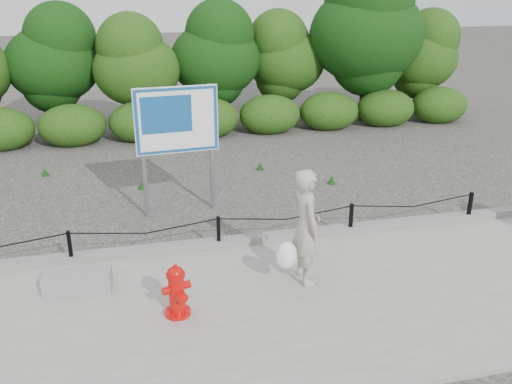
{
  "coord_description": "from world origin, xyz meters",
  "views": [
    {
      "loc": [
        -1.37,
        -8.54,
        4.5
      ],
      "look_at": [
        0.73,
        0.2,
        1.0
      ],
      "focal_mm": 38.0,
      "sensor_mm": 36.0,
      "label": 1
    }
  ],
  "objects_px": {
    "pedestrian": "(305,228)",
    "concrete_block": "(78,281)",
    "fire_hydrant": "(177,291)",
    "advertising_sign": "(177,126)"
  },
  "relations": [
    {
      "from": "advertising_sign",
      "to": "fire_hydrant",
      "type": "bearing_deg",
      "value": -101.32
    },
    {
      "from": "fire_hydrant",
      "to": "concrete_block",
      "type": "height_order",
      "value": "fire_hydrant"
    },
    {
      "from": "concrete_block",
      "to": "pedestrian",
      "type": "bearing_deg",
      "value": -8.29
    },
    {
      "from": "pedestrian",
      "to": "fire_hydrant",
      "type": "bearing_deg",
      "value": 101.23
    },
    {
      "from": "concrete_block",
      "to": "advertising_sign",
      "type": "xyz_separation_m",
      "value": [
        1.87,
        2.81,
        1.62
      ]
    },
    {
      "from": "pedestrian",
      "to": "concrete_block",
      "type": "xyz_separation_m",
      "value": [
        -3.45,
        0.5,
        -0.74
      ]
    },
    {
      "from": "pedestrian",
      "to": "concrete_block",
      "type": "relative_size",
      "value": 1.84
    },
    {
      "from": "pedestrian",
      "to": "concrete_block",
      "type": "distance_m",
      "value": 3.56
    },
    {
      "from": "pedestrian",
      "to": "concrete_block",
      "type": "bearing_deg",
      "value": 79.12
    },
    {
      "from": "pedestrian",
      "to": "advertising_sign",
      "type": "bearing_deg",
      "value": 22.85
    }
  ]
}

